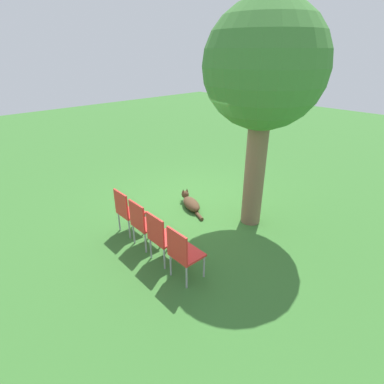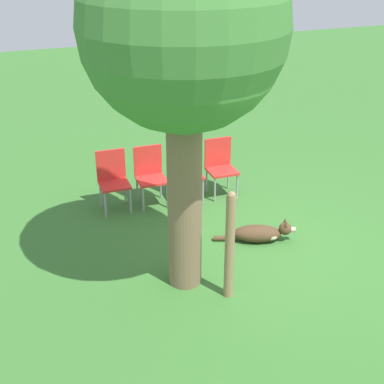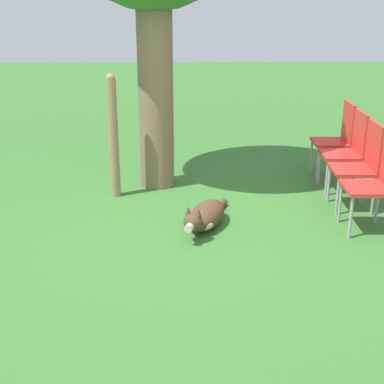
% 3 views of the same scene
% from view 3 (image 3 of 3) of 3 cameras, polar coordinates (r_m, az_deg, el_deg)
% --- Properties ---
extents(ground_plane, '(30.00, 30.00, 0.00)m').
position_cam_3_polar(ground_plane, '(5.18, -1.93, -3.56)').
color(ground_plane, '#38702D').
extents(dog, '(0.51, 1.06, 0.33)m').
position_cam_3_polar(dog, '(5.08, 1.38, -2.61)').
color(dog, '#513823').
rests_on(dog, ground_plane).
extents(fence_post, '(0.11, 0.11, 1.35)m').
position_cam_3_polar(fence_post, '(5.83, -8.40, 5.91)').
color(fence_post, '#937551').
rests_on(fence_post, ground_plane).
extents(red_chair_0, '(0.43, 0.45, 0.91)m').
position_cam_3_polar(red_chair_0, '(5.19, 19.19, 1.36)').
color(red_chair_0, red).
rests_on(red_chair_0, ground_plane).
extents(red_chair_1, '(0.43, 0.45, 0.91)m').
position_cam_3_polar(red_chair_1, '(5.71, 17.67, 3.15)').
color(red_chair_1, red).
rests_on(red_chair_1, ground_plane).
extents(red_chair_2, '(0.43, 0.45, 0.91)m').
position_cam_3_polar(red_chair_2, '(6.24, 16.41, 4.64)').
color(red_chair_2, red).
rests_on(red_chair_2, ground_plane).
extents(red_chair_3, '(0.43, 0.45, 0.91)m').
position_cam_3_polar(red_chair_3, '(6.78, 15.34, 5.89)').
color(red_chair_3, red).
rests_on(red_chair_3, ground_plane).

